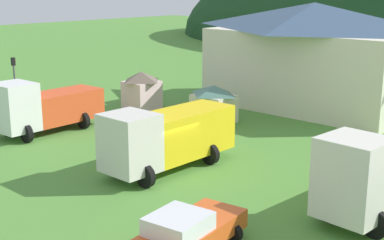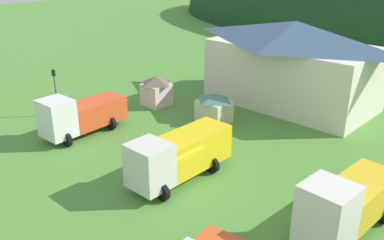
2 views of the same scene
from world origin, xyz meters
name	(u,v)px [view 1 (image 1 of 2)]	position (x,y,z in m)	size (l,w,h in m)	color
ground_plane	(168,171)	(0.00, 0.00, 0.00)	(200.00, 200.00, 0.00)	#518C38
depot_building	(312,54)	(-2.63, 17.83, 4.07)	(16.08, 8.90, 7.89)	silver
play_shed_cream	(214,103)	(-4.97, 9.26, 1.31)	(2.84, 2.32, 2.55)	beige
play_shed_pink	(142,90)	(-11.62, 8.62, 1.47)	(2.39, 2.46, 2.85)	beige
heavy_rig_white	(43,106)	(-10.97, -0.21, 1.71)	(3.38, 7.11, 3.47)	white
flatbed_truck_yellow	(166,136)	(-0.22, 0.15, 1.79)	(3.23, 7.59, 3.34)	silver
heavy_rig_striped	(378,173)	(10.01, 2.12, 1.79)	(3.39, 7.37, 3.67)	silver
service_pickup_orange	(186,233)	(6.74, -5.66, 0.83)	(2.82, 5.17, 1.66)	#DE551F
traffic_light_west	(15,81)	(-15.89, 0.65, 2.62)	(0.20, 0.32, 4.28)	#4C4C51
traffic_cone_near_pickup	(152,137)	(-5.24, 3.72, 0.00)	(0.36, 0.36, 0.61)	orange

